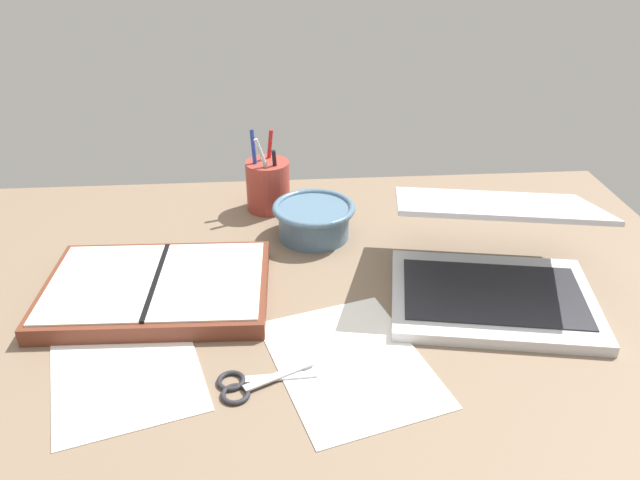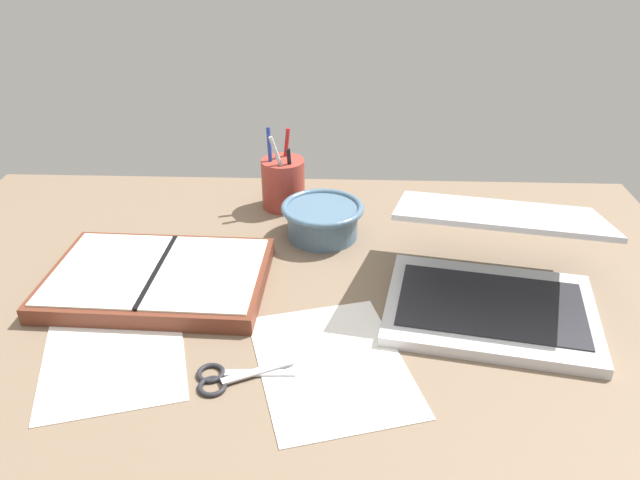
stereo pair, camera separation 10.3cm
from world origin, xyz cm
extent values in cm
cube|color=#75604C|center=(0.00, 0.00, 1.00)|extent=(140.00, 100.00, 2.00)
cube|color=silver|center=(30.72, -0.58, 2.90)|extent=(35.41, 29.12, 1.80)
cube|color=#232328|center=(30.72, -0.58, 3.92)|extent=(30.47, 21.88, 0.24)
cube|color=silver|center=(32.28, 7.89, 15.22)|extent=(35.29, 28.43, 7.30)
cube|color=silver|center=(32.20, 7.44, 15.09)|extent=(32.36, 25.59, 6.19)
cylinder|color=slate|center=(3.95, 23.43, 4.97)|extent=(13.19, 13.19, 5.95)
torus|color=slate|center=(3.95, 23.43, 7.95)|extent=(15.51, 15.51, 1.24)
cylinder|color=#9E382D|center=(-4.53, 36.03, 7.09)|extent=(8.78, 8.78, 10.17)
cylinder|color=black|center=(-2.82, 34.33, 9.17)|extent=(1.47, 1.47, 12.39)
cylinder|color=#233899|center=(-6.82, 35.28, 10.96)|extent=(1.65, 3.37, 15.86)
cylinder|color=#B21E1E|center=(-4.31, 38.43, 10.53)|extent=(2.51, 0.95, 15.07)
cylinder|color=#B7B7BC|center=(-4.24, 33.63, 10.67)|extent=(5.22, 1.34, 14.94)
cube|color=brown|center=(-22.55, 5.28, 3.43)|extent=(36.03, 25.61, 2.85)
cube|color=silver|center=(-31.07, 5.55, 5.00)|extent=(17.04, 22.89, 0.30)
cube|color=silver|center=(-14.03, 5.02, 5.00)|extent=(17.04, 22.89, 0.30)
cube|color=black|center=(-22.55, 5.28, 5.15)|extent=(1.49, 22.41, 0.30)
cube|color=#B7B7BC|center=(-3.38, -15.78, 2.60)|extent=(9.70, 5.67, 0.30)
cube|color=#B7B7BC|center=(-3.38, -15.78, 2.30)|extent=(10.29, 1.67, 0.30)
torus|color=#232328|center=(-9.10, -18.65, 2.30)|extent=(3.90, 3.90, 0.70)
torus|color=#232328|center=(-9.77, -16.07, 2.30)|extent=(3.90, 3.90, 0.70)
cube|color=white|center=(6.54, -13.34, 2.08)|extent=(26.33, 30.80, 0.16)
cube|color=white|center=(-23.96, -13.55, 2.08)|extent=(24.64, 26.15, 0.16)
camera|label=1|loc=(-2.71, -79.90, 59.43)|focal=35.00mm
camera|label=2|loc=(7.55, -80.08, 59.43)|focal=35.00mm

